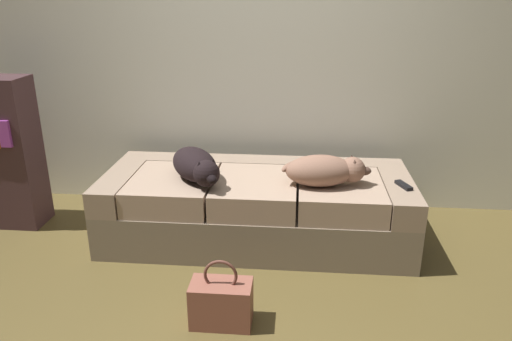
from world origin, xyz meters
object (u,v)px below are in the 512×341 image
(tv_remote, at_px, (404,185))
(handbag, at_px, (221,302))
(couch, at_px, (257,207))
(dog_dark, at_px, (196,166))
(dog_tan, at_px, (325,170))

(tv_remote, height_order, handbag, tv_remote)
(couch, distance_m, tv_remote, 1.00)
(tv_remote, distance_m, handbag, 1.40)
(dog_dark, bearing_deg, handbag, -71.22)
(dog_dark, bearing_deg, couch, 19.92)
(dog_dark, height_order, handbag, dog_dark)
(dog_tan, height_order, tv_remote, dog_tan)
(dog_dark, bearing_deg, tv_remote, 0.22)
(couch, xyz_separation_m, tv_remote, (0.96, -0.13, 0.25))
(dog_tan, bearing_deg, tv_remote, 1.63)
(dog_dark, distance_m, dog_tan, 0.84)
(tv_remote, bearing_deg, handbag, -162.58)
(dog_dark, bearing_deg, dog_tan, -0.62)
(couch, bearing_deg, handbag, -95.81)
(couch, relative_size, tv_remote, 13.92)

